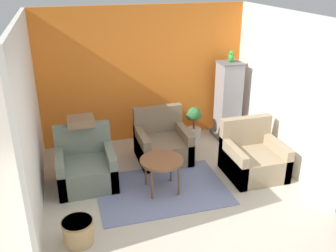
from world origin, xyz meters
name	(u,v)px	position (x,y,z in m)	size (l,w,h in m)	color
ground_plane	(204,239)	(0.00, 0.00, 0.00)	(20.00, 20.00, 0.00)	beige
wall_back_accent	(144,75)	(0.00, 3.18, 1.25)	(3.94, 0.06, 2.50)	orange
wall_left	(29,116)	(-1.94, 1.58, 1.25)	(0.06, 3.15, 2.50)	silver
wall_right	(284,91)	(1.94, 1.58, 1.25)	(0.06, 3.15, 2.50)	silver
area_rug	(162,190)	(-0.20, 1.21, 0.01)	(1.92, 1.36, 0.01)	slate
coffee_table	(162,163)	(-0.20, 1.21, 0.47)	(0.64, 0.64, 0.52)	brown
armchair_left	(86,167)	(-1.26, 1.74, 0.27)	(0.86, 0.85, 0.87)	slate
armchair_right	(253,159)	(1.33, 1.28, 0.27)	(0.86, 0.85, 0.87)	#9E896B
armchair_middle	(162,144)	(0.08, 2.19, 0.27)	(0.86, 0.85, 0.87)	#7A664C
birdcage	(228,101)	(1.55, 2.77, 0.72)	(0.50, 0.50, 1.48)	slate
parrot	(231,57)	(1.55, 2.77, 1.58)	(0.10, 0.18, 0.22)	green
potted_plant	(194,122)	(0.89, 2.84, 0.34)	(0.30, 0.29, 0.63)	beige
wicker_basket	(78,231)	(-1.48, 0.38, 0.17)	(0.38, 0.38, 0.31)	tan
throw_pillow	(81,121)	(-1.26, 2.05, 0.92)	(0.41, 0.41, 0.10)	#846647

